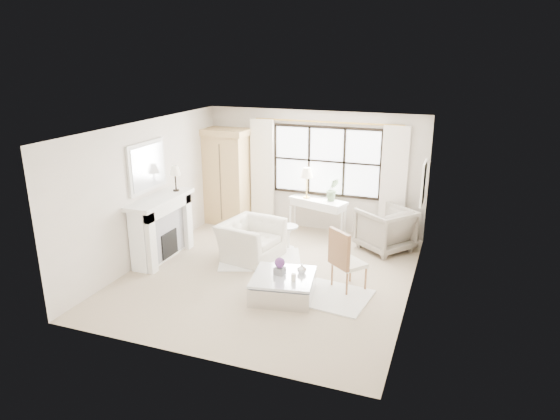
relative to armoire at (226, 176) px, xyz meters
The scene contains 32 objects.
floor 3.35m from the armoire, 50.06° to the right, with size 5.50×5.50×0.00m, color #BDA78C.
ceiling 3.52m from the armoire, 50.06° to the right, with size 5.50×5.50×0.00m, color white.
wall_back 2.06m from the armoire, ahead, with size 5.00×5.00×0.00m, color beige.
wall_front 5.56m from the armoire, 68.60° to the right, with size 5.00×5.00×0.00m, color white.
wall_left 2.47m from the armoire, 101.09° to the right, with size 5.50×5.50×0.00m, color beige.
wall_right 5.14m from the armoire, 28.13° to the right, with size 5.50×5.50×0.00m, color beige.
window_pane 2.39m from the armoire, ahead, with size 2.40×0.02×1.50m, color white.
window_frame 2.39m from the armoire, ahead, with size 2.50×0.04×1.50m, color black, non-canonical shape.
curtain_rod 2.69m from the armoire, ahead, with size 0.04×0.04×3.30m, color #AD853C.
curtain_left 0.86m from the armoire, 15.62° to the left, with size 0.55×0.10×2.47m, color white.
curtain_right 3.83m from the armoire, ahead, with size 0.55×0.10×2.47m, color silver.
fireplace 2.48m from the armoire, 95.85° to the right, with size 0.58×1.66×1.26m.
mirror_frame 2.56m from the armoire, 100.41° to the right, with size 0.05×1.15×0.95m, color silver.
mirror_glass 2.55m from the armoire, 99.72° to the right, with size 0.02×1.00×0.80m, color silver.
art_frame 4.57m from the armoire, ahead, with size 0.04×0.62×0.82m, color white.
art_canvas 4.55m from the armoire, ahead, with size 0.01×0.52×0.72m, color #B5A58C.
mantel_lamp 2.00m from the armoire, 94.61° to the right, with size 0.22×0.22×0.51m.
armoire is the anchor object (origin of this frame).
console_table 2.36m from the armoire, ahead, with size 1.38×0.82×0.80m.
console_lamp 1.98m from the armoire, ahead, with size 0.28×0.28×0.69m.
orchid_plant 2.57m from the armoire, ahead, with size 0.28×0.23×0.51m, color #536B47.
side_table 2.37m from the armoire, 29.70° to the right, with size 0.40×0.40×0.51m.
rug_left 2.69m from the armoire, 48.90° to the right, with size 1.57×1.11×0.03m, color white.
rug_right 4.45m from the armoire, 41.48° to the right, with size 1.41×1.06×0.03m, color white.
club_armchair 2.41m from the armoire, 52.16° to the right, with size 1.16×1.01×0.75m, color silver.
wingback_chair 3.90m from the armoire, ahead, with size 0.95×0.98×0.89m, color gray.
french_chair 4.36m from the armoire, 35.28° to the right, with size 0.68×0.68×1.08m.
coffee_table 4.15m from the armoire, 50.68° to the right, with size 1.16×1.16×0.38m.
planter_box 4.02m from the armoire, 51.19° to the right, with size 0.16×0.16×0.12m, color slate.
planter_flowers 4.00m from the armoire, 51.19° to the right, with size 0.17×0.17×0.17m, color #612E75.
pillar_candle 4.33m from the armoire, 49.42° to the right, with size 0.08×0.08×0.12m, color white.
coffee_vase 4.11m from the armoire, 46.09° to the right, with size 0.16×0.16×0.16m, color silver.
Camera 1 is at (3.10, -7.78, 3.92)m, focal length 32.00 mm.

